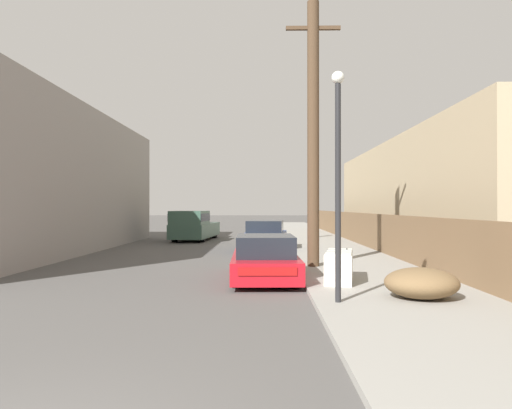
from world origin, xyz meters
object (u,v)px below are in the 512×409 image
object	(u,v)px
parked_sports_car_red	(265,259)
street_lamp	(338,168)
pickup_truck	(194,226)
discarded_fridge	(339,266)
car_parked_mid	(266,236)
pedestrian	(315,223)
brush_pile	(421,283)
utility_pole	(313,132)

from	to	relation	value
parked_sports_car_red	street_lamp	distance (m)	4.50
pickup_truck	discarded_fridge	bearing A→B (deg)	116.38
car_parked_mid	pedestrian	size ratio (longest dim) A/B	2.42
street_lamp	brush_pile	world-z (taller)	street_lamp
pickup_truck	utility_pole	xyz separation A→B (m)	(5.94, -12.90, 3.64)
car_parked_mid	discarded_fridge	bearing A→B (deg)	-74.28
street_lamp	brush_pile	distance (m)	3.06
car_parked_mid	pedestrian	distance (m)	8.53
pedestrian	pickup_truck	bearing A→B (deg)	-168.97
discarded_fridge	street_lamp	distance (m)	3.57
utility_pole	brush_pile	world-z (taller)	utility_pole
pedestrian	car_parked_mid	bearing A→B (deg)	-112.27
utility_pole	street_lamp	size ratio (longest dim) A/B	1.84
parked_sports_car_red	brush_pile	xyz separation A→B (m)	(3.32, -3.18, -0.13)
discarded_fridge	pedestrian	world-z (taller)	pedestrian
parked_sports_car_red	car_parked_mid	xyz separation A→B (m)	(0.06, 8.61, 0.09)
car_parked_mid	street_lamp	xyz separation A→B (m)	(1.43, -12.19, 2.19)
utility_pole	street_lamp	xyz separation A→B (m)	(-0.12, -5.69, -1.69)
pickup_truck	utility_pole	distance (m)	14.66
discarded_fridge	utility_pole	xyz separation A→B (m)	(-0.35, 3.04, 4.04)
discarded_fridge	brush_pile	xyz separation A→B (m)	(1.37, -2.25, -0.07)
parked_sports_car_red	car_parked_mid	size ratio (longest dim) A/B	1.02
discarded_fridge	pickup_truck	distance (m)	17.14
parked_sports_car_red	pedestrian	world-z (taller)	pedestrian
parked_sports_car_red	pickup_truck	world-z (taller)	pickup_truck
brush_pile	street_lamp	bearing A→B (deg)	-167.99
pickup_truck	parked_sports_car_red	bearing A→B (deg)	110.98
street_lamp	discarded_fridge	bearing A→B (deg)	80.11
pickup_truck	pedestrian	bearing A→B (deg)	-164.09
brush_pile	parked_sports_car_red	bearing A→B (deg)	136.17
discarded_fridge	utility_pole	size ratio (longest dim) A/B	0.22
parked_sports_car_red	utility_pole	size ratio (longest dim) A/B	0.50
utility_pole	street_lamp	world-z (taller)	utility_pole
utility_pole	pedestrian	distance (m)	14.91
parked_sports_car_red	car_parked_mid	world-z (taller)	car_parked_mid
parked_sports_car_red	street_lamp	xyz separation A→B (m)	(1.49, -3.57, 2.29)
parked_sports_car_red	pedestrian	distance (m)	16.83
pedestrian	utility_pole	bearing A→B (deg)	-96.70
parked_sports_car_red	utility_pole	xyz separation A→B (m)	(1.60, 2.11, 3.98)
discarded_fridge	brush_pile	distance (m)	2.64
pickup_truck	pedestrian	xyz separation A→B (m)	(7.62, 1.49, 0.12)
brush_pile	pedestrian	world-z (taller)	pedestrian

